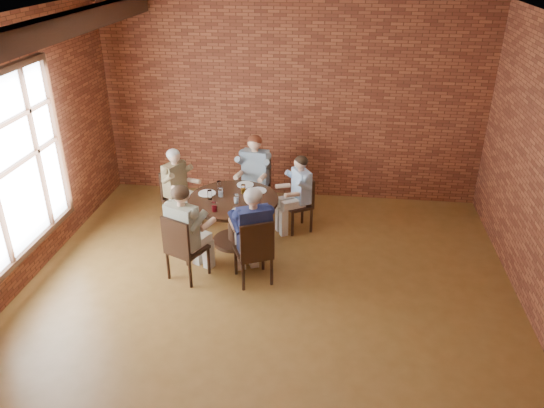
# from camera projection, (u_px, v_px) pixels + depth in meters

# --- Properties ---
(floor) EXTENTS (7.00, 7.00, 0.00)m
(floor) POSITION_uv_depth(u_px,v_px,m) (263.00, 312.00, 6.63)
(floor) COLOR brown
(floor) RESTS_ON ground
(ceiling) EXTENTS (7.00, 7.00, 0.00)m
(ceiling) POSITION_uv_depth(u_px,v_px,m) (261.00, 29.00, 5.11)
(ceiling) COLOR white
(ceiling) RESTS_ON wall_back
(wall_back) EXTENTS (7.00, 0.00, 7.00)m
(wall_back) POSITION_uv_depth(u_px,v_px,m) (291.00, 103.00, 8.98)
(wall_back) COLOR brown
(wall_back) RESTS_ON ground
(ceiling_beam) EXTENTS (0.22, 6.90, 0.26)m
(ceiling_beam) POSITION_uv_depth(u_px,v_px,m) (25.00, 37.00, 5.45)
(ceiling_beam) COLOR black
(ceiling_beam) RESTS_ON ceiling
(window) EXTENTS (0.10, 2.16, 2.36)m
(window) POSITION_uv_depth(u_px,v_px,m) (15.00, 165.00, 6.61)
(window) COLOR white
(window) RESTS_ON wall_left
(dining_table) EXTENTS (1.34, 1.34, 0.75)m
(dining_table) POSITION_uv_depth(u_px,v_px,m) (234.00, 212.00, 7.92)
(dining_table) COLOR black
(dining_table) RESTS_ON floor
(chair_a) EXTENTS (0.53, 0.53, 0.89)m
(chair_a) POSITION_uv_depth(u_px,v_px,m) (302.00, 201.00, 8.33)
(chair_a) COLOR black
(chair_a) RESTS_ON floor
(diner_a) EXTENTS (0.75, 0.71, 1.25)m
(diner_a) POSITION_uv_depth(u_px,v_px,m) (298.00, 194.00, 8.24)
(diner_a) COLOR #467DB7
(diner_a) RESTS_ON floor
(chair_b) EXTENTS (0.51, 0.51, 0.96)m
(chair_b) POSITION_uv_depth(u_px,v_px,m) (256.00, 183.00, 8.87)
(chair_b) COLOR black
(chair_b) RESTS_ON floor
(diner_b) EXTENTS (0.65, 0.76, 1.37)m
(diner_b) POSITION_uv_depth(u_px,v_px,m) (254.00, 176.00, 8.72)
(diner_b) COLOR gray
(diner_b) RESTS_ON floor
(chair_c) EXTENTS (0.53, 0.53, 0.91)m
(chair_c) POSITION_uv_depth(u_px,v_px,m) (175.00, 194.00, 8.53)
(chair_c) COLOR black
(chair_c) RESTS_ON floor
(diner_c) EXTENTS (0.76, 0.71, 1.28)m
(diner_c) POSITION_uv_depth(u_px,v_px,m) (178.00, 188.00, 8.43)
(diner_c) COLOR brown
(diner_c) RESTS_ON floor
(chair_d) EXTENTS (0.60, 0.60, 0.96)m
(chair_d) POSITION_uv_depth(u_px,v_px,m) (182.00, 246.00, 7.04)
(chair_d) COLOR black
(chair_d) RESTS_ON floor
(diner_d) EXTENTS (0.79, 0.86, 1.38)m
(diner_d) POSITION_uv_depth(u_px,v_px,m) (186.00, 232.00, 7.03)
(diner_d) COLOR gray
(diner_d) RESTS_ON floor
(chair_e) EXTENTS (0.60, 0.60, 0.97)m
(chair_e) POSITION_uv_depth(u_px,v_px,m) (255.00, 250.00, 6.95)
(chair_e) COLOR black
(chair_e) RESTS_ON floor
(diner_e) EXTENTS (0.80, 0.86, 1.39)m
(diner_e) POSITION_uv_depth(u_px,v_px,m) (253.00, 235.00, 6.96)
(diner_e) COLOR navy
(diner_e) RESTS_ON floor
(plate_a) EXTENTS (0.26, 0.26, 0.01)m
(plate_a) POSITION_uv_depth(u_px,v_px,m) (258.00, 191.00, 8.04)
(plate_a) COLOR white
(plate_a) RESTS_ON dining_table
(plate_b) EXTENTS (0.26, 0.26, 0.01)m
(plate_b) POSITION_uv_depth(u_px,v_px,m) (245.00, 185.00, 8.24)
(plate_b) COLOR white
(plate_b) RESTS_ON dining_table
(plate_c) EXTENTS (0.26, 0.26, 0.01)m
(plate_c) POSITION_uv_depth(u_px,v_px,m) (207.00, 193.00, 7.96)
(plate_c) COLOR white
(plate_c) RESTS_ON dining_table
(plate_d) EXTENTS (0.26, 0.26, 0.01)m
(plate_d) POSITION_uv_depth(u_px,v_px,m) (240.00, 211.00, 7.43)
(plate_d) COLOR white
(plate_d) RESTS_ON dining_table
(glass_a) EXTENTS (0.07, 0.07, 0.14)m
(glass_a) POSITION_uv_depth(u_px,v_px,m) (253.00, 194.00, 7.78)
(glass_a) COLOR white
(glass_a) RESTS_ON dining_table
(glass_b) EXTENTS (0.07, 0.07, 0.14)m
(glass_b) POSITION_uv_depth(u_px,v_px,m) (243.00, 189.00, 7.94)
(glass_b) COLOR white
(glass_b) RESTS_ON dining_table
(glass_c) EXTENTS (0.07, 0.07, 0.14)m
(glass_c) POSITION_uv_depth(u_px,v_px,m) (219.00, 186.00, 8.06)
(glass_c) COLOR white
(glass_c) RESTS_ON dining_table
(glass_d) EXTENTS (0.07, 0.07, 0.14)m
(glass_d) POSITION_uv_depth(u_px,v_px,m) (221.00, 192.00, 7.85)
(glass_d) COLOR white
(glass_d) RESTS_ON dining_table
(glass_e) EXTENTS (0.07, 0.07, 0.14)m
(glass_e) POSITION_uv_depth(u_px,v_px,m) (210.00, 195.00, 7.77)
(glass_e) COLOR white
(glass_e) RESTS_ON dining_table
(glass_f) EXTENTS (0.07, 0.07, 0.14)m
(glass_f) POSITION_uv_depth(u_px,v_px,m) (214.00, 207.00, 7.42)
(glass_f) COLOR white
(glass_f) RESTS_ON dining_table
(glass_g) EXTENTS (0.07, 0.07, 0.14)m
(glass_g) POSITION_uv_depth(u_px,v_px,m) (236.00, 199.00, 7.65)
(glass_g) COLOR white
(glass_g) RESTS_ON dining_table
(glass_h) EXTENTS (0.07, 0.07, 0.14)m
(glass_h) POSITION_uv_depth(u_px,v_px,m) (252.00, 198.00, 7.66)
(glass_h) COLOR white
(glass_h) RESTS_ON dining_table
(smartphone) EXTENTS (0.13, 0.17, 0.01)m
(smartphone) POSITION_uv_depth(u_px,v_px,m) (257.00, 205.00, 7.63)
(smartphone) COLOR black
(smartphone) RESTS_ON dining_table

